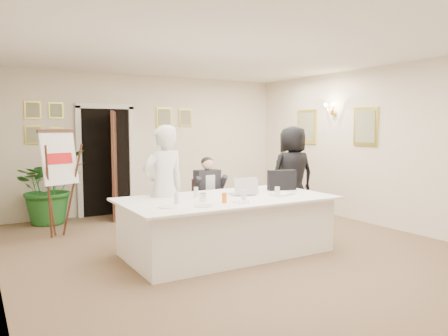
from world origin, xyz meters
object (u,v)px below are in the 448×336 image
Objects in this scene: standing_man at (164,188)px; laptop at (242,185)px; laptop_bag at (282,180)px; flip_chart at (57,189)px; seated_man at (209,195)px; oj_glass at (224,198)px; conference_table at (227,225)px; potted_palm at (50,186)px; standing_woman at (292,175)px; paper_stack at (282,194)px; steel_jug at (203,197)px.

laptop is (1.01, -0.43, 0.03)m from standing_man.
laptop_bag is (0.79, 0.09, 0.01)m from laptop.
standing_man reaches higher than flip_chart.
seated_man reaches higher than oj_glass.
laptop is (2.18, -1.95, 0.14)m from flip_chart.
conference_table is 6.58× the size of laptop_bag.
laptop is (2.11, -3.13, 0.24)m from potted_palm.
seated_man is 1.14m from standing_man.
laptop_bag is (-0.90, -0.85, 0.05)m from standing_woman.
standing_woman reaches higher than conference_table.
standing_man is 13.59× the size of oj_glass.
potted_palm reaches higher than laptop.
standing_woman reaches higher than laptop_bag.
laptop_bag is (1.10, 0.19, 0.54)m from conference_table.
potted_palm is (-1.10, 2.70, -0.21)m from standing_man.
flip_chart is (-1.87, 2.06, 0.38)m from conference_table.
paper_stack is (0.50, -1.27, 0.15)m from seated_man.
paper_stack is (1.49, -0.75, -0.09)m from standing_man.
laptop_bag is (2.97, -1.86, 0.16)m from flip_chart.
seated_man is 0.95× the size of potted_palm.
potted_palm is 3.79m from laptop.
laptop_bag is 3.36× the size of oj_glass.
standing_woman is 1.75m from paper_stack.
laptop is 0.74m from oj_glass.
standing_man reaches higher than conference_table.
standing_man reaches higher than paper_stack.
standing_man is 16.06× the size of steel_jug.
standing_woman reaches higher than steel_jug.
potted_palm is 3.08× the size of laptop_bag.
potted_palm is at bearing 86.69° from flip_chart.
oj_glass is (-0.25, -0.37, 0.45)m from conference_table.
seated_man is at bearing 6.55° from standing_woman.
flip_chart is 15.12× the size of steel_jug.
potted_palm is at bearing 147.89° from laptop_bag.
flip_chart is 2.62m from steel_jug.
flip_chart is at bearing -60.65° from standing_man.
laptop_bag is (1.80, -0.35, 0.04)m from standing_man.
laptop_bag is 1.34× the size of paper_stack.
standing_man reaches higher than oj_glass.
standing_woman is (3.87, -1.01, 0.11)m from flip_chart.
standing_woman reaches higher than laptop.
conference_table is 2.80m from flip_chart.
laptop is at bearing -41.79° from flip_chart.
flip_chart is 2.92m from oj_glass.
paper_stack is 2.97× the size of steel_jug.
steel_jug is at bearing 102.98° from standing_man.
seated_man reaches higher than paper_stack.
standing_woman is 1.31× the size of potted_palm.
standing_man is 2.92m from potted_palm.
oj_glass reaches higher than steel_jug.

